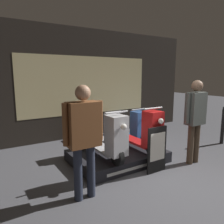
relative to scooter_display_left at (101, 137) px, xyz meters
name	(u,v)px	position (x,y,z in m)	size (l,w,h in m)	color
ground_plane	(187,186)	(0.83, -1.50, -0.62)	(30.00, 30.00, 0.00)	#4C4C51
shop_wall_back	(88,84)	(0.83, 2.27, 0.98)	(7.48, 0.09, 3.20)	#28231E
display_platform	(117,156)	(0.43, 0.06, -0.50)	(1.93, 1.37, 0.23)	black
scooter_display_left	(101,137)	(0.00, 0.00, 0.00)	(0.46, 1.72, 1.00)	black
scooter_display_right	(135,131)	(0.87, 0.00, 0.00)	(0.46, 1.72, 1.00)	black
scooter_backrow_0	(101,131)	(0.67, 1.18, -0.23)	(0.46, 1.72, 1.00)	black
scooter_backrow_1	(126,127)	(1.47, 1.18, -0.23)	(0.46, 1.72, 1.00)	black
person_left_browsing	(84,132)	(-0.79, -0.88, 0.42)	(0.63, 0.27, 1.73)	#232838
person_right_browsing	(195,115)	(1.75, -0.88, 0.42)	(0.58, 0.23, 1.76)	#473828
price_sign_board	(157,150)	(0.76, -0.81, -0.16)	(0.45, 0.04, 0.90)	black
street_bollard	(223,125)	(3.54, -0.45, -0.11)	(0.09, 0.09, 1.03)	black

